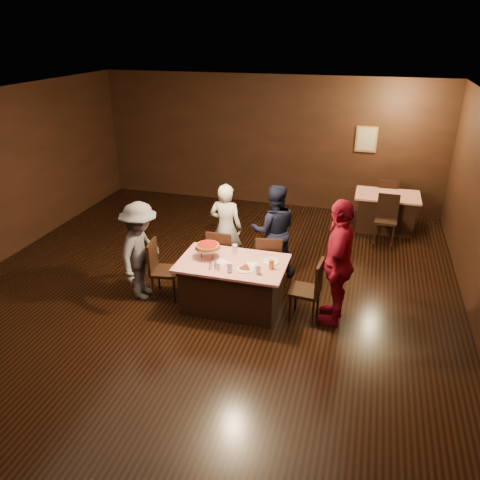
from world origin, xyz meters
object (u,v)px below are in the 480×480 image
at_px(glass_amber, 271,264).
at_px(chair_far_left, 222,255).
at_px(diner_white_jacket, 226,228).
at_px(back_table, 385,212).
at_px(glass_back, 235,249).
at_px(chair_end_left, 165,270).
at_px(chair_end_right, 305,290).
at_px(chair_back_far, 386,198).
at_px(pizza_stand, 208,246).
at_px(chair_far_right, 269,261).
at_px(diner_navy_hoodie, 274,231).
at_px(plate_empty, 271,262).
at_px(glass_front_right, 258,269).
at_px(diner_grey_knit, 141,251).
at_px(diner_red_shirt, 338,263).
at_px(glass_front_left, 230,267).
at_px(main_table, 233,285).
at_px(chair_back_near, 386,220).

bearing_deg(glass_amber, chair_far_left, 141.34).
bearing_deg(diner_white_jacket, back_table, -133.26).
bearing_deg(glass_back, chair_end_left, -164.05).
distance_m(chair_end_right, chair_back_far, 4.55).
distance_m(chair_far_left, pizza_stand, 0.85).
bearing_deg(glass_back, chair_far_right, 45.00).
height_order(diner_navy_hoodie, pizza_stand, diner_navy_hoodie).
xyz_separation_m(chair_far_left, plate_empty, (0.95, -0.60, 0.30)).
height_order(back_table, glass_front_right, glass_front_right).
xyz_separation_m(chair_back_far, diner_grey_knit, (-3.68, -4.49, 0.32)).
height_order(chair_end_left, glass_back, chair_end_left).
xyz_separation_m(chair_end_left, diner_red_shirt, (2.63, 0.07, 0.46)).
height_order(glass_front_left, glass_front_right, same).
distance_m(main_table, glass_front_right, 0.69).
bearing_deg(glass_front_right, glass_front_left, -172.87).
distance_m(back_table, chair_far_right, 3.57).
distance_m(chair_end_left, glass_amber, 1.74).
bearing_deg(diner_grey_knit, plate_empty, -84.34).
relative_size(diner_white_jacket, glass_front_right, 11.26).
height_order(chair_far_right, glass_front_right, chair_far_right).
height_order(diner_navy_hoodie, glass_front_right, diner_navy_hoodie).
bearing_deg(diner_navy_hoodie, diner_grey_knit, 19.15).
distance_m(diner_grey_knit, diner_red_shirt, 2.99).
bearing_deg(glass_front_right, plate_empty, 75.96).
height_order(chair_back_near, glass_front_right, chair_back_near).
relative_size(chair_far_right, chair_end_left, 1.00).
bearing_deg(pizza_stand, chair_end_left, -175.91).
bearing_deg(diner_white_jacket, diner_grey_knit, 54.09).
bearing_deg(diner_white_jacket, chair_end_left, 63.87).
xyz_separation_m(back_table, chair_far_right, (-1.83, -3.06, 0.09)).
distance_m(chair_back_near, glass_back, 3.64).
relative_size(diner_red_shirt, plate_empty, 7.52).
xyz_separation_m(diner_white_jacket, glass_amber, (1.07, -1.22, 0.05)).
height_order(chair_far_left, diner_grey_knit, diner_grey_knit).
distance_m(chair_back_far, glass_front_left, 5.20).
height_order(back_table, chair_far_left, chair_far_left).
relative_size(chair_back_far, diner_white_jacket, 0.60).
xyz_separation_m(chair_end_right, diner_red_shirt, (0.43, 0.07, 0.46)).
xyz_separation_m(chair_far_left, glass_front_left, (0.45, -1.05, 0.37)).
relative_size(chair_far_left, glass_back, 6.79).
relative_size(diner_navy_hoodie, glass_back, 11.55).
distance_m(main_table, plate_empty, 0.69).
relative_size(pizza_stand, plate_empty, 1.52).
distance_m(chair_end_right, chair_back_near, 3.31).
distance_m(main_table, chair_far_right, 0.85).
height_order(diner_grey_knit, glass_front_right, diner_grey_knit).
bearing_deg(chair_far_left, chair_end_right, 153.93).
relative_size(main_table, glass_back, 11.43).
xyz_separation_m(glass_front_left, glass_amber, (0.55, 0.25, 0.00)).
height_order(plate_empty, glass_front_left, glass_front_left).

